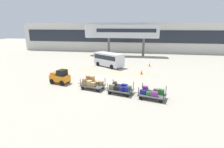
{
  "coord_description": "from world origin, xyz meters",
  "views": [
    {
      "loc": [
        4.06,
        -16.99,
        6.27
      ],
      "look_at": [
        0.89,
        1.6,
        1.02
      ],
      "focal_mm": 28.33,
      "sensor_mm": 36.0,
      "label": 1
    }
  ],
  "objects_px": {
    "baggage_cart_lead": "(92,83)",
    "safety_cone_far": "(142,72)",
    "shuttle_van": "(109,59)",
    "baggage_cart_tail": "(152,93)",
    "baggage_tug": "(60,77)",
    "baggage_cart_middle": "(120,88)",
    "safety_cone_near": "(149,65)"
  },
  "relations": [
    {
      "from": "baggage_cart_lead",
      "to": "safety_cone_far",
      "type": "height_order",
      "value": "baggage_cart_lead"
    },
    {
      "from": "shuttle_van",
      "to": "safety_cone_far",
      "type": "distance_m",
      "value": 6.37
    },
    {
      "from": "baggage_cart_tail",
      "to": "baggage_tug",
      "type": "bearing_deg",
      "value": 165.55
    },
    {
      "from": "baggage_cart_lead",
      "to": "shuttle_van",
      "type": "xyz_separation_m",
      "value": [
        -0.15,
        10.04,
        0.65
      ]
    },
    {
      "from": "baggage_tug",
      "to": "baggage_cart_middle",
      "type": "height_order",
      "value": "baggage_tug"
    },
    {
      "from": "baggage_cart_lead",
      "to": "baggage_cart_tail",
      "type": "height_order",
      "value": "baggage_cart_lead"
    },
    {
      "from": "baggage_cart_middle",
      "to": "shuttle_van",
      "type": "xyz_separation_m",
      "value": [
        -3.15,
        10.86,
        0.71
      ]
    },
    {
      "from": "safety_cone_far",
      "to": "baggage_cart_tail",
      "type": "bearing_deg",
      "value": -83.09
    },
    {
      "from": "baggage_cart_lead",
      "to": "safety_cone_near",
      "type": "distance_m",
      "value": 12.79
    },
    {
      "from": "baggage_cart_middle",
      "to": "baggage_cart_lead",
      "type": "bearing_deg",
      "value": 164.83
    },
    {
      "from": "baggage_tug",
      "to": "baggage_cart_middle",
      "type": "bearing_deg",
      "value": -14.65
    },
    {
      "from": "baggage_cart_middle",
      "to": "safety_cone_far",
      "type": "relative_size",
      "value": 5.61
    },
    {
      "from": "safety_cone_near",
      "to": "safety_cone_far",
      "type": "relative_size",
      "value": 1.0
    },
    {
      "from": "baggage_tug",
      "to": "baggage_cart_middle",
      "type": "relative_size",
      "value": 0.75
    },
    {
      "from": "baggage_cart_middle",
      "to": "baggage_cart_tail",
      "type": "xyz_separation_m",
      "value": [
        2.89,
        -0.72,
        -0.02
      ]
    },
    {
      "from": "shuttle_van",
      "to": "safety_cone_near",
      "type": "bearing_deg",
      "value": 10.68
    },
    {
      "from": "baggage_tug",
      "to": "baggage_cart_lead",
      "type": "distance_m",
      "value": 4.03
    },
    {
      "from": "shuttle_van",
      "to": "safety_cone_far",
      "type": "xyz_separation_m",
      "value": [
        5.08,
        -3.71,
        -0.96
      ]
    },
    {
      "from": "baggage_cart_middle",
      "to": "baggage_cart_tail",
      "type": "distance_m",
      "value": 2.98
    },
    {
      "from": "baggage_tug",
      "to": "safety_cone_far",
      "type": "bearing_deg",
      "value": 31.13
    },
    {
      "from": "baggage_cart_middle",
      "to": "safety_cone_far",
      "type": "xyz_separation_m",
      "value": [
        1.94,
        7.14,
        -0.25
      ]
    },
    {
      "from": "baggage_tug",
      "to": "safety_cone_far",
      "type": "distance_m",
      "value": 10.34
    },
    {
      "from": "shuttle_van",
      "to": "safety_cone_near",
      "type": "xyz_separation_m",
      "value": [
        6.27,
        1.18,
        -0.96
      ]
    },
    {
      "from": "baggage_cart_lead",
      "to": "baggage_cart_middle",
      "type": "bearing_deg",
      "value": -15.17
    },
    {
      "from": "shuttle_van",
      "to": "safety_cone_near",
      "type": "height_order",
      "value": "shuttle_van"
    },
    {
      "from": "baggage_cart_lead",
      "to": "baggage_cart_tail",
      "type": "xyz_separation_m",
      "value": [
        5.89,
        -1.53,
        -0.09
      ]
    },
    {
      "from": "shuttle_van",
      "to": "baggage_cart_tail",
      "type": "bearing_deg",
      "value": -62.45
    },
    {
      "from": "safety_cone_far",
      "to": "safety_cone_near",
      "type": "bearing_deg",
      "value": 76.34
    },
    {
      "from": "shuttle_van",
      "to": "safety_cone_far",
      "type": "bearing_deg",
      "value": -36.14
    },
    {
      "from": "safety_cone_near",
      "to": "baggage_cart_tail",
      "type": "bearing_deg",
      "value": -91.06
    },
    {
      "from": "shuttle_van",
      "to": "baggage_cart_middle",
      "type": "bearing_deg",
      "value": -73.82
    },
    {
      "from": "baggage_tug",
      "to": "baggage_cart_lead",
      "type": "relative_size",
      "value": 0.75
    }
  ]
}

